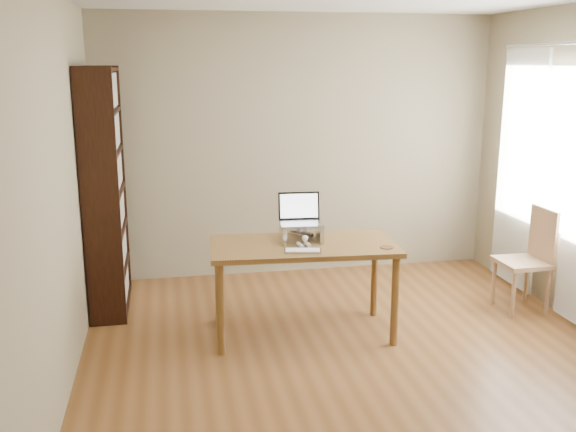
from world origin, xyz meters
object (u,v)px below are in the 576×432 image
object	(u,v)px
keyboard	(303,251)
chair	(530,256)
laptop	(300,216)
cat	(297,232)
desk	(303,255)
bookshelf	(106,191)

from	to	relation	value
keyboard	chair	xyz separation A→B (m)	(2.11, 0.37, -0.27)
laptop	cat	size ratio (longest dim) A/B	0.71
desk	laptop	size ratio (longest dim) A/B	4.30
keyboard	cat	distance (m)	0.34
cat	chair	size ratio (longest dim) A/B	0.54
laptop	bookshelf	bearing A→B (deg)	157.56
keyboard	bookshelf	bearing A→B (deg)	155.09
cat	desk	bearing A→B (deg)	-81.05
desk	cat	distance (m)	0.20
cat	keyboard	bearing A→B (deg)	-100.01
bookshelf	laptop	bearing A→B (deg)	-26.12
desk	laptop	xyz separation A→B (m)	(-0.00, 0.14, 0.29)
chair	bookshelf	bearing A→B (deg)	167.12
bookshelf	laptop	size ratio (longest dim) A/B	6.07
chair	laptop	bearing A→B (deg)	179.17
bookshelf	cat	world-z (taller)	bookshelf
bookshelf	chair	distance (m)	3.72
laptop	keyboard	size ratio (longest dim) A/B	1.19
desk	bookshelf	bearing A→B (deg)	153.57
keyboard	chair	bearing A→B (deg)	21.87
bookshelf	laptop	distance (m)	1.73
cat	chair	xyz separation A→B (m)	(2.09, 0.04, -0.33)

